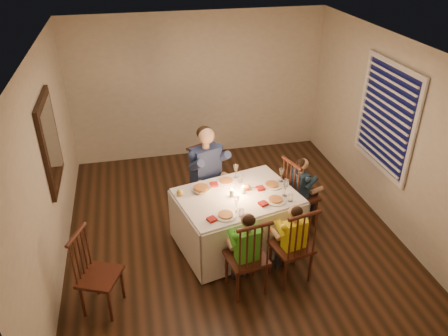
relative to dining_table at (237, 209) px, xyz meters
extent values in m
plane|color=black|center=(-0.01, 0.30, -0.56)|extent=(5.00, 5.00, 0.00)
cube|color=beige|center=(-2.26, 0.30, 0.74)|extent=(0.02, 5.00, 2.60)
cube|color=beige|center=(2.24, 0.30, 0.74)|extent=(0.02, 5.00, 2.60)
cube|color=beige|center=(-0.01, 2.80, 0.74)|extent=(4.50, 0.02, 2.60)
plane|color=white|center=(-0.01, 0.30, 2.04)|extent=(5.00, 5.00, 0.00)
cube|color=white|center=(0.00, 0.00, 0.21)|extent=(1.68, 1.37, 0.04)
cube|color=white|center=(-0.12, 0.52, -0.17)|extent=(1.48, 0.37, 0.73)
cube|color=white|center=(0.12, -0.52, -0.17)|extent=(1.48, 0.37, 0.73)
cube|color=white|center=(0.73, 0.17, -0.17)|extent=(0.27, 1.07, 0.73)
cube|color=white|center=(-0.73, -0.17, -0.17)|extent=(0.27, 1.07, 0.73)
cylinder|color=white|center=(-0.07, 0.34, 0.24)|extent=(0.31, 0.31, 0.02)
cylinder|color=white|center=(-0.25, -0.42, 0.24)|extent=(0.31, 0.31, 0.02)
cylinder|color=white|center=(0.44, -0.24, 0.24)|extent=(0.31, 0.31, 0.02)
cylinder|color=white|center=(0.51, 0.11, 0.24)|extent=(0.31, 0.31, 0.02)
cylinder|color=white|center=(-0.08, -0.02, 0.28)|extent=(0.06, 0.06, 0.10)
cylinder|color=white|center=(0.08, 0.02, 0.28)|extent=(0.06, 0.06, 0.10)
sphere|color=yellow|center=(-0.72, 0.16, 0.27)|extent=(0.09, 0.09, 0.09)
sphere|color=orange|center=(0.16, 0.09, 0.27)|extent=(0.08, 0.08, 0.08)
imported|color=white|center=(-0.44, 0.19, 0.26)|extent=(0.33, 0.33, 0.06)
cube|color=black|center=(-2.23, 0.60, 0.94)|extent=(0.05, 0.95, 1.15)
cube|color=white|center=(-2.20, 0.60, 0.94)|extent=(0.01, 0.78, 0.98)
cube|color=black|center=(2.22, 0.40, 0.94)|extent=(0.01, 1.20, 1.40)
cube|color=white|center=(2.21, 0.40, 0.94)|extent=(0.03, 1.34, 1.54)
camera|label=1|loc=(-1.20, -4.56, 3.30)|focal=35.00mm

